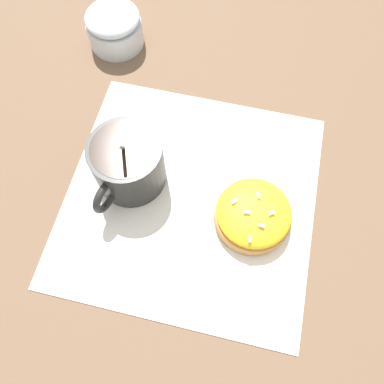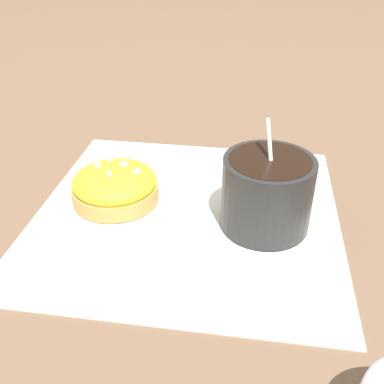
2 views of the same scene
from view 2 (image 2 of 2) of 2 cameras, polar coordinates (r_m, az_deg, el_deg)
The scene contains 4 objects.
ground_plane at distance 0.47m, azimuth -0.62°, elevation -2.71°, with size 3.00×3.00×0.00m, color brown.
paper_napkin at distance 0.47m, azimuth -0.62°, elevation -2.56°, with size 0.32×0.32×0.00m.
coffee_cup at distance 0.44m, azimuth 9.56°, elevation 0.33°, with size 0.09×0.11×0.11m.
frosted_pastry at distance 0.49m, azimuth -9.76°, elevation 0.86°, with size 0.09×0.09×0.04m.
Camera 2 is at (0.05, -0.38, 0.27)m, focal length 42.00 mm.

